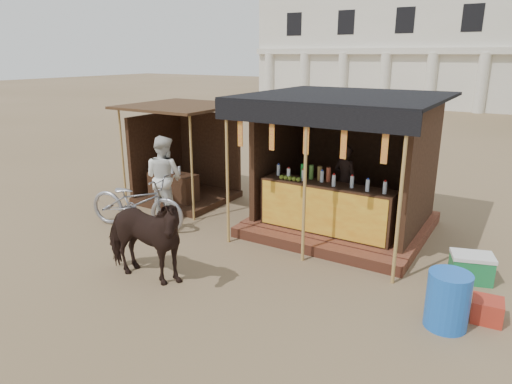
{
  "coord_description": "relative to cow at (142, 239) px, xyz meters",
  "views": [
    {
      "loc": [
        4.17,
        -5.2,
        3.52
      ],
      "look_at": [
        0.0,
        1.6,
        1.1
      ],
      "focal_mm": 32.0,
      "sensor_mm": 36.0,
      "label": 1
    }
  ],
  "objects": [
    {
      "name": "cooler",
      "position": [
        4.5,
        2.74,
        -0.5
      ],
      "size": [
        0.74,
        0.61,
        0.46
      ],
      "color": "#1C7E40",
      "rests_on": "ground"
    },
    {
      "name": "main_stall",
      "position": [
        1.85,
        3.81,
        0.29
      ],
      "size": [
        3.6,
        3.61,
        2.78
      ],
      "color": "brown",
      "rests_on": "ground"
    },
    {
      "name": "blue_barrel",
      "position": [
        4.39,
        1.16,
        -0.34
      ],
      "size": [
        0.63,
        0.63,
        0.78
      ],
      "primitive_type": "cylinder",
      "rotation": [
        0.0,
        0.0,
        0.13
      ],
      "color": "blue",
      "rests_on": "ground"
    },
    {
      "name": "secondary_stall",
      "position": [
        -2.32,
        3.69,
        0.12
      ],
      "size": [
        2.4,
        2.4,
        2.38
      ],
      "color": "#3C2416",
      "rests_on": "ground"
    },
    {
      "name": "ground",
      "position": [
        0.85,
        0.46,
        -0.73
      ],
      "size": [
        120.0,
        120.0,
        0.0
      ],
      "primitive_type": "plane",
      "color": "#846B4C",
      "rests_on": "ground"
    },
    {
      "name": "motorbike",
      "position": [
        -1.8,
        1.63,
        -0.16
      ],
      "size": [
        2.28,
        1.2,
        1.14
      ],
      "primitive_type": "imported",
      "rotation": [
        0.0,
        0.0,
        1.78
      ],
      "color": "#93949B",
      "rests_on": "ground"
    },
    {
      "name": "bystander",
      "position": [
        -1.77,
        2.46,
        0.19
      ],
      "size": [
        0.91,
        0.71,
        1.84
      ],
      "primitive_type": "imported",
      "rotation": [
        0.0,
        0.0,
        3.16
      ],
      "color": "white",
      "rests_on": "ground"
    },
    {
      "name": "background_building",
      "position": [
        -1.15,
        30.4,
        3.25
      ],
      "size": [
        26.0,
        7.45,
        8.18
      ],
      "color": "silver",
      "rests_on": "ground"
    },
    {
      "name": "cow",
      "position": [
        0.0,
        0.0,
        0.0
      ],
      "size": [
        1.78,
        0.91,
        1.46
      ],
      "primitive_type": "imported",
      "rotation": [
        0.0,
        0.0,
        1.65
      ],
      "color": "black",
      "rests_on": "ground"
    },
    {
      "name": "red_crate",
      "position": [
        4.85,
        1.6,
        -0.57
      ],
      "size": [
        0.43,
        0.42,
        0.32
      ],
      "primitive_type": "cube",
      "rotation": [
        0.0,
        0.0,
        0.09
      ],
      "color": "#AC2D1C",
      "rests_on": "ground"
    }
  ]
}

